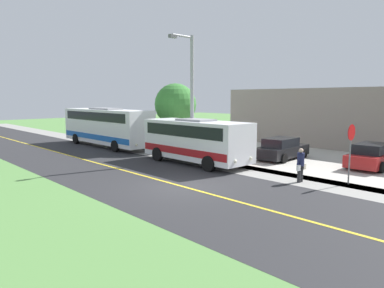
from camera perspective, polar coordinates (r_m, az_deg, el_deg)
The scene contains 14 objects.
ground_plane at distance 16.62m, azimuth -1.61°, elevation -6.87°, with size 120.00×120.00×0.00m, color #548442.
road_surface at distance 16.62m, azimuth -1.61°, elevation -6.85°, with size 8.00×100.00×0.01m, color #28282B.
sidewalk at distance 20.35m, azimuth 9.45°, elevation -4.29°, with size 2.40×100.00×0.01m, color gray.
parking_lot_surface at distance 25.12m, azimuth 25.08°, elevation -2.67°, with size 14.00×36.00×0.01m, color #B2ADA3.
road_centre_line at distance 16.62m, azimuth -1.61°, elevation -6.84°, with size 0.16×100.00×0.00m, color gold.
shuttle_bus_front at distance 22.13m, azimuth 0.63°, elevation 0.81°, with size 2.73×7.64×2.81m.
transit_bus_rear at distance 30.93m, azimuth -13.71°, elevation 2.93°, with size 2.60×10.98×3.26m.
pedestrian_with_bags at distance 18.06m, azimuth 17.12°, elevation -3.12°, with size 0.72×0.34×1.68m.
stop_sign at distance 18.27m, azimuth 24.24°, elevation 0.04°, with size 0.76×0.07×2.88m.
street_light_pole at distance 22.83m, azimuth -0.21°, elevation 8.24°, with size 1.97×0.24×8.03m.
parked_car_near at distance 24.57m, azimuth 14.27°, elevation -0.79°, with size 4.50×2.21×1.45m.
parked_car_far at distance 23.50m, azimuth 27.10°, elevation -1.75°, with size 4.46×2.14×1.45m.
tree_curbside at distance 27.85m, azimuth -2.69°, elevation 6.36°, with size 3.27×3.27×5.24m.
commercial_building at distance 34.52m, azimuth 25.34°, elevation 3.99°, with size 10.00×21.16×4.91m, color gray.
Camera 1 is at (10.66, 12.07, 4.11)m, focal length 33.05 mm.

